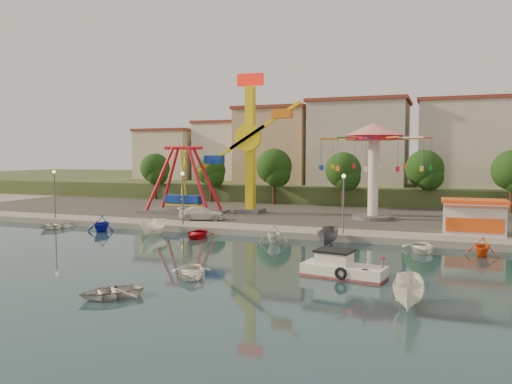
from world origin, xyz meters
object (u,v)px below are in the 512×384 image
at_px(kamikaze_tower, 253,148).
at_px(wave_swinger, 374,149).
at_px(rowboat_a, 191,271).
at_px(skiff, 409,292).
at_px(pirate_ship_ride, 184,181).
at_px(cabin_motorboat, 342,269).
at_px(van, 202,213).

xyz_separation_m(kamikaze_tower, wave_swinger, (14.06, -0.54, -0.16)).
height_order(rowboat_a, skiff, skiff).
bearing_deg(rowboat_a, pirate_ship_ride, 91.97).
height_order(pirate_ship_ride, rowboat_a, pirate_ship_ride).
bearing_deg(kamikaze_tower, skiff, -56.87).
xyz_separation_m(kamikaze_tower, rowboat_a, (6.54, -28.20, -8.00)).
xyz_separation_m(wave_swinger, rowboat_a, (-7.52, -27.65, -7.84)).
bearing_deg(pirate_ship_ride, skiff, -45.12).
relative_size(kamikaze_tower, skiff, 4.07).
bearing_deg(cabin_motorboat, skiff, -40.40).
relative_size(rowboat_a, van, 0.72).
bearing_deg(van, wave_swinger, -85.73).
bearing_deg(pirate_ship_ride, rowboat_a, -60.59).
height_order(pirate_ship_ride, skiff, pirate_ship_ride).
relative_size(kamikaze_tower, rowboat_a, 4.74).
bearing_deg(pirate_ship_ride, kamikaze_tower, 14.96).
relative_size(cabin_motorboat, rowboat_a, 1.54).
bearing_deg(pirate_ship_ride, wave_swinger, 4.20).
distance_m(wave_swinger, skiff, 30.85).
relative_size(pirate_ship_ride, cabin_motorboat, 1.87).
height_order(cabin_motorboat, van, van).
height_order(pirate_ship_ride, van, pirate_ship_ride).
height_order(rowboat_a, van, van).
bearing_deg(wave_swinger, kamikaze_tower, 177.80).
height_order(kamikaze_tower, van, kamikaze_tower).
bearing_deg(wave_swinger, van, -157.62).
bearing_deg(kamikaze_tower, wave_swinger, -2.20).
xyz_separation_m(cabin_motorboat, rowboat_a, (-8.71, -3.36, -0.12)).
bearing_deg(rowboat_a, van, 87.44).
height_order(kamikaze_tower, skiff, kamikaze_tower).
bearing_deg(van, rowboat_a, -173.23).
bearing_deg(van, pirate_ship_ride, 25.27).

